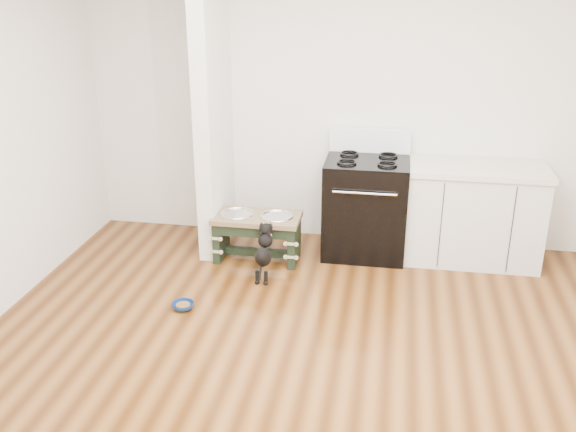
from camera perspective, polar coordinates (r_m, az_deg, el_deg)
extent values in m
plane|color=#42220B|center=(4.39, 1.55, -14.70)|extent=(5.00, 5.00, 0.00)
plane|color=silver|center=(6.15, 5.12, 9.85)|extent=(5.00, 0.00, 5.00)
cube|color=silver|center=(5.98, -6.68, 9.44)|extent=(0.15, 0.80, 2.70)
cube|color=black|center=(6.05, 6.91, 0.80)|extent=(0.76, 0.65, 0.92)
cube|color=black|center=(5.79, 6.70, -0.84)|extent=(0.58, 0.02, 0.50)
cylinder|color=silver|center=(5.64, 6.82, 2.01)|extent=(0.56, 0.02, 0.02)
cube|color=white|center=(6.14, 7.30, 6.68)|extent=(0.76, 0.08, 0.22)
torus|color=black|center=(5.78, 5.25, 4.79)|extent=(0.18, 0.18, 0.02)
torus|color=black|center=(5.76, 8.83, 4.58)|extent=(0.18, 0.18, 0.02)
torus|color=black|center=(6.05, 5.48, 5.55)|extent=(0.18, 0.18, 0.02)
torus|color=black|center=(6.03, 8.90, 5.35)|extent=(0.18, 0.18, 0.02)
cube|color=silver|center=(6.13, 16.09, 0.03)|extent=(1.20, 0.60, 0.86)
cube|color=beige|center=(5.98, 16.53, 4.09)|extent=(1.24, 0.64, 0.05)
cube|color=black|center=(6.04, 15.94, -4.22)|extent=(1.20, 0.06, 0.10)
cube|color=black|center=(6.06, -5.96, -1.85)|extent=(0.07, 0.38, 0.39)
cube|color=black|center=(5.92, 0.57, -2.32)|extent=(0.07, 0.38, 0.39)
cube|color=black|center=(5.76, -3.13, -1.44)|extent=(0.63, 0.03, 0.10)
cube|color=black|center=(6.03, -2.71, -3.22)|extent=(0.63, 0.07, 0.07)
cube|color=brown|center=(5.89, -2.77, -0.15)|extent=(0.80, 0.43, 0.04)
cylinder|color=silver|center=(5.93, -4.52, -0.01)|extent=(0.27, 0.27, 0.05)
cylinder|color=silver|center=(5.86, -1.00, -0.24)|extent=(0.27, 0.27, 0.05)
torus|color=silver|center=(5.92, -4.53, 0.22)|extent=(0.31, 0.31, 0.02)
torus|color=silver|center=(5.85, -1.00, 0.00)|extent=(0.31, 0.31, 0.02)
cylinder|color=black|center=(5.58, -2.75, -5.45)|extent=(0.03, 0.03, 0.12)
cylinder|color=black|center=(5.57, -1.98, -5.51)|extent=(0.03, 0.03, 0.12)
sphere|color=black|center=(5.59, -2.76, -5.92)|extent=(0.04, 0.04, 0.04)
sphere|color=black|center=(5.58, -1.99, -5.99)|extent=(0.04, 0.04, 0.04)
ellipsoid|color=black|center=(5.57, -2.22, -3.68)|extent=(0.14, 0.32, 0.29)
sphere|color=black|center=(5.62, -2.02, -2.18)|extent=(0.13, 0.13, 0.13)
sphere|color=black|center=(5.61, -1.96, -1.21)|extent=(0.11, 0.11, 0.11)
sphere|color=black|center=(5.69, -2.17, -0.89)|extent=(0.04, 0.04, 0.04)
sphere|color=black|center=(5.68, -1.43, -0.94)|extent=(0.04, 0.04, 0.04)
cylinder|color=black|center=(5.50, -2.48, -5.10)|extent=(0.02, 0.09, 0.10)
torus|color=#EC4583|center=(5.62, -1.98, -1.68)|extent=(0.11, 0.07, 0.10)
imported|color=navy|center=(5.27, -9.32, -7.90)|extent=(0.21, 0.21, 0.06)
cylinder|color=brown|center=(5.27, -9.32, -7.86)|extent=(0.11, 0.11, 0.02)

